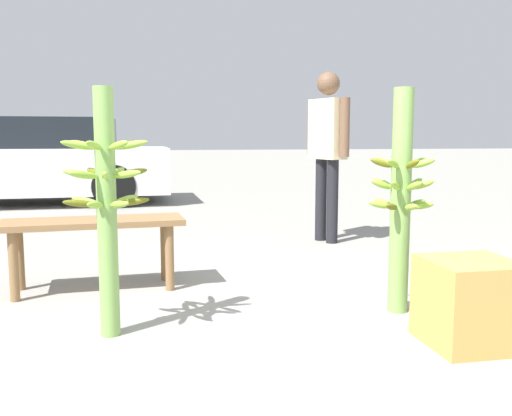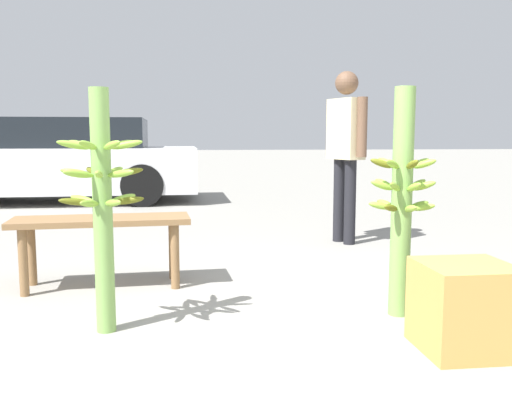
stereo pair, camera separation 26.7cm
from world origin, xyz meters
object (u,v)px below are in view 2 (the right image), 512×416
banana_stalk_left (102,202)px  vendor_person (346,141)px  produce_crate (465,307)px  banana_stalk_center (402,200)px  market_bench (102,229)px  parked_car (61,161)px

banana_stalk_left → vendor_person: size_ratio=0.78×
vendor_person → produce_crate: 2.96m
banana_stalk_center → market_bench: 2.03m
banana_stalk_left → market_bench: bearing=98.7°
banana_stalk_center → parked_car: bearing=117.0°
banana_stalk_left → vendor_person: (1.98, 2.34, 0.29)m
banana_stalk_center → parked_car: (-3.17, 6.22, -0.04)m
banana_stalk_left → banana_stalk_center: bearing=2.7°
banana_stalk_center → produce_crate: bearing=-79.5°
vendor_person → market_bench: vendor_person is taller
produce_crate → banana_stalk_center: bearing=100.5°
banana_stalk_left → parked_car: bearing=103.4°
banana_stalk_center → vendor_person: bearing=82.2°
vendor_person → produce_crate: vendor_person is taller
banana_stalk_left → produce_crate: (1.78, -0.50, -0.49)m
vendor_person → market_bench: (-2.13, -1.41, -0.59)m
produce_crate → market_bench: bearing=143.2°
banana_stalk_left → banana_stalk_center: 1.67m
banana_stalk_center → market_bench: bearing=154.7°
vendor_person → banana_stalk_center: bearing=152.1°
banana_stalk_center → vendor_person: size_ratio=0.80×
market_bench → produce_crate: (1.92, -1.44, -0.19)m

